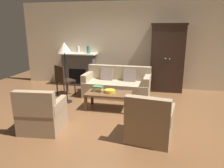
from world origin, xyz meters
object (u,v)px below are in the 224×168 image
Objects in this scene: armchair_near_right at (149,123)px; side_chair_wooden at (63,78)px; fruit_bowl at (110,91)px; mantel_vase_jade at (89,50)px; coffee_table at (109,95)px; book_stack at (98,89)px; floor_lamp at (65,51)px; mantel_vase_cream at (78,50)px; armchair_near_left at (42,115)px; armoire at (167,58)px; couch at (117,85)px; fireplace at (79,69)px.

side_chair_wooden is (-2.62, 2.15, 0.20)m from armchair_near_right.
mantel_vase_jade reaches higher than fruit_bowl.
book_stack reaches higher than coffee_table.
mantel_vase_jade reaches higher than coffee_table.
floor_lamp reaches higher than book_stack.
mantel_vase_cream reaches higher than armchair_near_left.
floor_lamp is (-2.27, 1.59, 1.07)m from armchair_near_right.
armoire reaches higher than fruit_bowl.
fruit_bowl is (0.02, 0.02, 0.09)m from coffee_table.
coffee_table is 2.48m from mantel_vase_jade.
mantel_vase_jade is at bearing 123.20° from armchair_near_right.
book_stack is at bearing -106.42° from couch.
book_stack is at bearing 172.22° from fruit_bowl.
fruit_bowl is 1.71m from armchair_near_right.
armoire reaches higher than coffee_table.
coffee_table is 4.05× the size of fruit_bowl.
coffee_table is 4.68× the size of mantel_vase_cream.
floor_lamp reaches higher than mantel_vase_cream.
side_chair_wooden reaches higher than coffee_table.
armoire is at bearing 54.02° from coffee_table.
floor_lamp is (-2.65, -1.71, 0.34)m from armoire.
mantel_vase_cream is at bearing 148.30° from couch.
side_chair_wooden reaches higher than couch.
armoire is at bearing 54.22° from fruit_bowl.
couch is 2.21× the size of armchair_near_left.
armchair_near_right is at bearing -52.78° from fruit_bowl.
floor_lamp is (-1.24, 0.24, 0.93)m from fruit_bowl.
armchair_near_right reaches higher than coffee_table.
armoire reaches higher than mantel_vase_jade.
side_chair_wooden is (-1.28, 0.75, 0.03)m from book_stack.
fireplace is at bearing 147.82° from couch.
armchair_near_left reaches higher than fruit_bowl.
mantel_vase_jade is at bearing 113.49° from book_stack.
mantel_vase_cream reaches higher than coffee_table.
fruit_bowl is at bearing -89.07° from couch.
side_chair_wooden is (-1.58, -0.26, 0.19)m from couch.
book_stack is (1.23, -1.98, -0.08)m from fireplace.
coffee_table is 1.22× the size of side_chair_wooden.
armchair_near_right is 0.98× the size of side_chair_wooden.
mantel_vase_jade is 1.48m from side_chair_wooden.
fruit_bowl is at bearing -10.80° from floor_lamp.
couch is 1.08m from coffee_table.
couch is 1.82m from floor_lamp.
armchair_near_left is at bearing -81.73° from mantel_vase_cream.
book_stack is 1.48m from side_chair_wooden.
mantel_vase_cream is at bearing 127.50° from armchair_near_right.
armchair_near_right is at bearing -35.00° from floor_lamp.
armoire is 1.30× the size of floor_lamp.
armchair_near_left is (-1.05, -1.42, -0.14)m from fruit_bowl.
couch is 2.69m from armchair_near_left.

